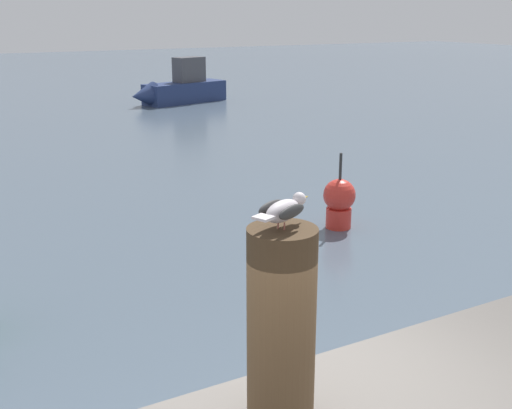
{
  "coord_description": "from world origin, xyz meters",
  "views": [
    {
      "loc": [
        -1.57,
        -2.82,
        3.61
      ],
      "look_at": [
        -0.1,
        -0.2,
        2.7
      ],
      "focal_mm": 44.84,
      "sensor_mm": 36.0,
      "label": 1
    }
  ],
  "objects_px": {
    "seagull": "(284,210)",
    "boat_navy": "(177,89)",
    "channel_buoy": "(339,201)",
    "mooring_post": "(281,329)"
  },
  "relations": [
    {
      "from": "boat_navy",
      "to": "channel_buoy",
      "type": "relative_size",
      "value": 3.37
    },
    {
      "from": "boat_navy",
      "to": "channel_buoy",
      "type": "distance_m",
      "value": 16.47
    },
    {
      "from": "channel_buoy",
      "to": "seagull",
      "type": "bearing_deg",
      "value": -128.8
    },
    {
      "from": "mooring_post",
      "to": "boat_navy",
      "type": "distance_m",
      "value": 23.87
    },
    {
      "from": "seagull",
      "to": "boat_navy",
      "type": "height_order",
      "value": "seagull"
    },
    {
      "from": "seagull",
      "to": "boat_navy",
      "type": "distance_m",
      "value": 23.91
    },
    {
      "from": "seagull",
      "to": "channel_buoy",
      "type": "bearing_deg",
      "value": 51.2
    },
    {
      "from": "seagull",
      "to": "channel_buoy",
      "type": "height_order",
      "value": "seagull"
    },
    {
      "from": "seagull",
      "to": "boat_navy",
      "type": "bearing_deg",
      "value": 68.84
    },
    {
      "from": "boat_navy",
      "to": "channel_buoy",
      "type": "height_order",
      "value": "boat_navy"
    }
  ]
}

